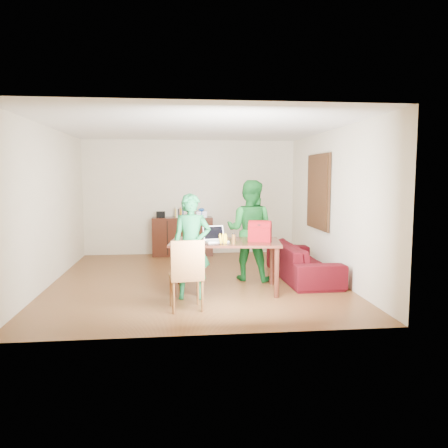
{
  "coord_description": "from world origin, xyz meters",
  "views": [
    {
      "loc": [
        -0.33,
        -7.69,
        1.86
      ],
      "look_at": [
        0.45,
        -0.57,
        1.07
      ],
      "focal_mm": 35.0,
      "sensor_mm": 36.0,
      "label": 1
    }
  ],
  "objects": [
    {
      "name": "bottle",
      "position": [
        0.54,
        -1.08,
        0.9
      ],
      "size": [
        0.07,
        0.07,
        0.17
      ],
      "primitive_type": "cylinder",
      "rotation": [
        0.0,
        0.0,
        0.41
      ],
      "color": "#533312",
      "rests_on": "table"
    },
    {
      "name": "person_far",
      "position": [
        0.97,
        -0.05,
        0.89
      ],
      "size": [
        1.07,
        0.97,
        1.79
      ],
      "primitive_type": "imported",
      "rotation": [
        0.0,
        0.0,
        2.72
      ],
      "color": "#13581E",
      "rests_on": "ground"
    },
    {
      "name": "room",
      "position": [
        0.01,
        0.13,
        1.31
      ],
      "size": [
        5.2,
        5.7,
        2.9
      ],
      "color": "#451F11",
      "rests_on": "ground"
    },
    {
      "name": "sofa",
      "position": [
        1.95,
        -0.04,
        0.32
      ],
      "size": [
        0.89,
        2.18,
        0.63
      ],
      "primitive_type": "imported",
      "rotation": [
        0.0,
        0.0,
        1.59
      ],
      "color": "#3A0711",
      "rests_on": "ground"
    },
    {
      "name": "bananas",
      "position": [
        0.38,
        -1.09,
        0.85
      ],
      "size": [
        0.2,
        0.16,
        0.06
      ],
      "primitive_type": null,
      "rotation": [
        0.0,
        0.0,
        0.37
      ],
      "color": "gold",
      "rests_on": "table"
    },
    {
      "name": "person_near",
      "position": [
        -0.11,
        -1.16,
        0.8
      ],
      "size": [
        0.6,
        0.41,
        1.6
      ],
      "primitive_type": "imported",
      "rotation": [
        0.0,
        0.0,
        -0.05
      ],
      "color": "#156031",
      "rests_on": "ground"
    },
    {
      "name": "chair",
      "position": [
        -0.21,
        -1.73,
        0.29
      ],
      "size": [
        0.5,
        0.48,
        1.0
      ],
      "rotation": [
        0.0,
        0.0,
        0.11
      ],
      "color": "brown",
      "rests_on": "ground"
    },
    {
      "name": "table",
      "position": [
        0.45,
        -0.77,
        0.71
      ],
      "size": [
        1.86,
        1.2,
        0.82
      ],
      "rotation": [
        0.0,
        0.0,
        -0.13
      ],
      "color": "black",
      "rests_on": "ground"
    },
    {
      "name": "red_bag",
      "position": [
        0.99,
        -0.87,
        0.95
      ],
      "size": [
        0.4,
        0.31,
        0.26
      ],
      "primitive_type": "cube",
      "rotation": [
        0.0,
        0.0,
        -0.32
      ],
      "color": "#6F0708",
      "rests_on": "table"
    },
    {
      "name": "laptop",
      "position": [
        0.3,
        -0.85,
        0.86
      ],
      "size": [
        0.4,
        0.32,
        0.25
      ],
      "rotation": [
        0.0,
        0.0,
        0.23
      ],
      "color": "white",
      "rests_on": "table"
    }
  ]
}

